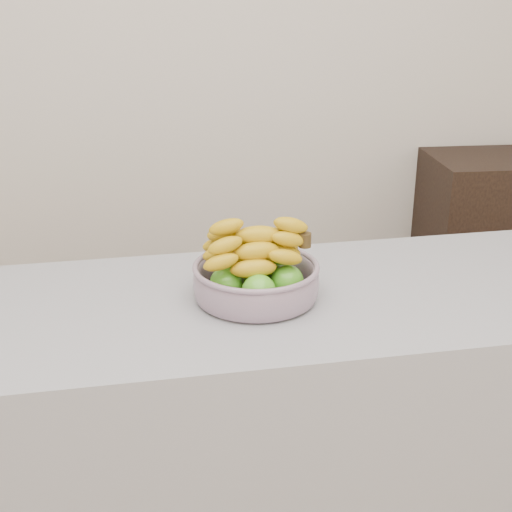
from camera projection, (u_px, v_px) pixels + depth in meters
The scene contains 3 objects.
counter at pixel (224, 469), 1.72m from camera, with size 2.00×0.60×0.90m, color #A4A4AC.
cabinet at pixel (483, 264), 2.93m from camera, with size 0.50×0.40×0.90m, color black.
fruit_bowl at pixel (256, 276), 1.55m from camera, with size 0.28×0.28×0.17m.
Camera 1 is at (-0.19, -0.70, 1.57)m, focal length 50.00 mm.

